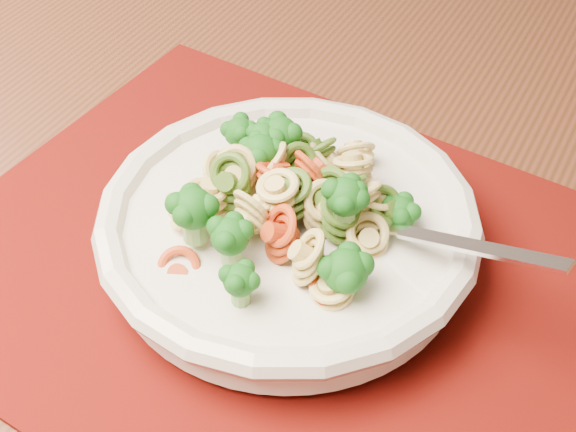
# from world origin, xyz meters

# --- Properties ---
(dining_table) EXTENTS (1.70, 1.38, 0.79)m
(dining_table) POSITION_xyz_m (0.60, 0.05, 0.68)
(dining_table) COLOR #542817
(dining_table) RESTS_ON ground
(placemat) EXTENTS (0.59, 0.54, 0.00)m
(placemat) POSITION_xyz_m (0.62, -0.09, 0.79)
(placemat) COLOR #4E0306
(placemat) RESTS_ON dining_table
(pasta_bowl) EXTENTS (0.26, 0.26, 0.05)m
(pasta_bowl) POSITION_xyz_m (0.62, -0.08, 0.82)
(pasta_bowl) COLOR beige
(pasta_bowl) RESTS_ON placemat
(pasta_broccoli_heap) EXTENTS (0.22, 0.22, 0.06)m
(pasta_broccoli_heap) POSITION_xyz_m (0.62, -0.08, 0.84)
(pasta_broccoli_heap) COLOR #D3C268
(pasta_broccoli_heap) RESTS_ON pasta_bowl
(fork) EXTENTS (0.17, 0.11, 0.08)m
(fork) POSITION_xyz_m (0.68, -0.08, 0.83)
(fork) COLOR silver
(fork) RESTS_ON pasta_bowl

